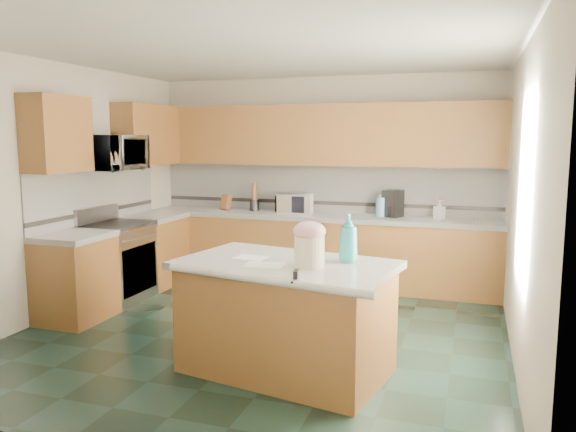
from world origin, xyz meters
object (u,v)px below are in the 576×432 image
at_px(soap_bottle_island, 349,238).
at_px(toaster_oven, 293,203).
at_px(knife_block, 226,202).
at_px(island_base, 286,320).
at_px(island_top, 286,265).
at_px(treat_jar, 309,252).
at_px(coffee_maker, 393,203).

distance_m(soap_bottle_island, toaster_oven, 3.03).
xyz_separation_m(soap_bottle_island, knife_block, (-2.31, 2.72, -0.10)).
height_order(knife_block, toaster_oven, toaster_oven).
bearing_deg(island_base, toaster_oven, 117.21).
relative_size(island_top, treat_jar, 6.99).
relative_size(treat_jar, knife_block, 1.19).
distance_m(treat_jar, coffee_maker, 3.03).
relative_size(island_top, soap_bottle_island, 4.28).
bearing_deg(island_base, soap_bottle_island, 25.96).
bearing_deg(treat_jar, knife_block, 112.89).
bearing_deg(island_top, soap_bottle_island, 25.96).
xyz_separation_m(treat_jar, knife_block, (-2.07, 2.99, -0.02)).
xyz_separation_m(knife_block, coffee_maker, (2.28, 0.03, 0.07)).
xyz_separation_m(treat_jar, toaster_oven, (-1.10, 2.99, 0.01)).
relative_size(soap_bottle_island, toaster_oven, 0.90).
distance_m(treat_jar, toaster_oven, 3.19).
xyz_separation_m(soap_bottle_island, coffee_maker, (-0.03, 2.75, -0.03)).
relative_size(island_base, soap_bottle_island, 4.03).
xyz_separation_m(island_base, soap_bottle_island, (0.48, 0.13, 0.69)).
height_order(island_top, soap_bottle_island, soap_bottle_island).
bearing_deg(toaster_oven, knife_block, 159.07).
xyz_separation_m(island_base, toaster_oven, (-0.86, 2.86, 0.62)).
xyz_separation_m(knife_block, toaster_oven, (0.97, 0.00, 0.02)).
xyz_separation_m(island_base, treat_jar, (0.24, -0.14, 0.61)).
distance_m(treat_jar, soap_bottle_island, 0.37).
bearing_deg(soap_bottle_island, knife_block, 133.33).
height_order(knife_block, coffee_maker, coffee_maker).
bearing_deg(coffee_maker, toaster_oven, -154.17).
bearing_deg(treat_jar, island_base, 138.39).
height_order(island_base, soap_bottle_island, soap_bottle_island).
relative_size(island_base, treat_jar, 6.57).
bearing_deg(coffee_maker, treat_jar, -69.54).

